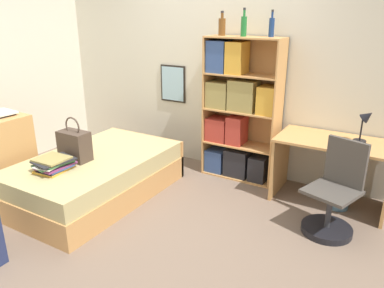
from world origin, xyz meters
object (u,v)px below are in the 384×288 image
Objects in this scene: bookcase at (237,114)px; bottle_clear at (272,27)px; dresser at (1,154)px; bottle_brown at (244,26)px; book_stack_on_bed at (54,164)px; bottle_green at (222,26)px; bed at (97,176)px; desk_lamp at (366,121)px; handbag at (75,145)px; desk_chair at (333,204)px; waste_bin at (339,195)px; desk at (333,160)px.

bottle_clear is (0.34, 0.05, 0.99)m from bookcase.
dresser is 3.02m from bottle_brown.
bottle_green is (0.93, 1.73, 1.24)m from book_stack_on_bed.
bed is 4.62× the size of book_stack_on_bed.
bottle_clear is at bearing 14.25° from bottle_brown.
bottle_brown reaches higher than bottle_clear.
bed is at bearing 81.91° from book_stack_on_bed.
handbag is at bearing -152.16° from desk_lamp.
book_stack_on_bed is at bearing -98.09° from bed.
dresser is 1.01× the size of desk_chair.
bottle_clear reaches higher than bookcase.
bottle_brown is 1.07× the size of waste_bin.
desk is (0.81, -0.19, -1.28)m from bottle_clear.
desk is at bearing -6.00° from bottle_brown.
bottle_clear is (1.42, 1.31, 1.55)m from bed.
handbag reaches higher than waste_bin.
dresser is 2.84m from bottle_green.
bookcase is (1.19, 1.42, 0.17)m from handbag.
bottle_brown reaches higher than bottle_green.
desk is at bearing -13.03° from bottle_clear.
desk_lamp is at bearing -1.67° from bottle_brown.
desk_lamp is at bearing -6.04° from bottle_clear.
desk_lamp reaches higher than desk_chair.
handbag is 2.67m from desk.
bed is 2.43m from desk_chair.
desk_chair is (1.51, -0.69, -1.49)m from bottle_green.
bottle_brown is at bearing 178.33° from desk_lamp.
desk_chair is (1.28, -0.69, -0.51)m from bookcase.
bookcase is 1.55m from desk_chair.
bottle_clear reaches higher than desk.
handbag is 2.41m from bottle_clear.
handbag is at bearing 16.67° from dresser.
dresser is at bearing -137.63° from bottle_green.
bookcase is at bearing 151.71° from desk_chair.
bottle_brown is at bearing -4.53° from bottle_green.
dresser is 3.58m from desk.
desk_chair is (2.47, 0.73, -0.34)m from handbag.
handbag reaches higher than book_stack_on_bed.
bottle_clear reaches higher than dresser.
bottle_green is at bearing 42.37° from dresser.
bottle_clear is 1.36m from desk_lamp.
bottle_brown is 0.86× the size of desk_lamp.
bottle_brown is (1.24, 1.40, 1.16)m from handbag.
handbag is 0.33m from book_stack_on_bed.
bookcase is at bearing 50.20° from handbag.
handbag is 0.95m from dresser.
desk_lamp is (2.54, 1.67, 0.40)m from book_stack_on_bed.
waste_bin is (2.35, 1.06, -0.09)m from bed.
dresser is 3.26m from bottle_clear.
desk_chair is (2.43, 1.04, -0.25)m from book_stack_on_bed.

